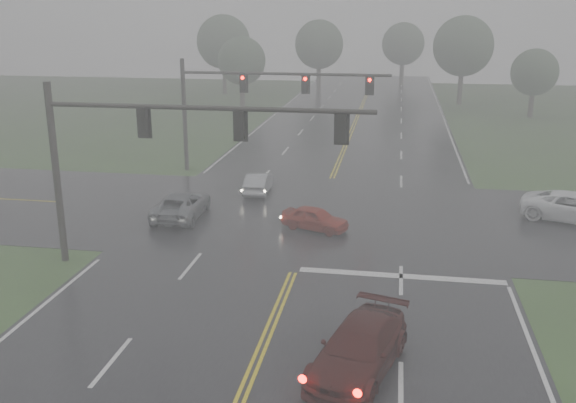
% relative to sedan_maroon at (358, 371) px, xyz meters
% --- Properties ---
extents(main_road, '(18.00, 160.00, 0.02)m').
position_rel_sedan_maroon_xyz_m(main_road, '(-3.20, 13.18, 0.00)').
color(main_road, black).
rests_on(main_road, ground).
extents(cross_street, '(120.00, 14.00, 0.02)m').
position_rel_sedan_maroon_xyz_m(cross_street, '(-3.20, 15.18, 0.00)').
color(cross_street, black).
rests_on(cross_street, ground).
extents(stop_bar, '(8.50, 0.50, 0.01)m').
position_rel_sedan_maroon_xyz_m(stop_bar, '(1.30, 7.58, 0.00)').
color(stop_bar, silver).
rests_on(stop_bar, ground).
extents(sedan_maroon, '(3.37, 5.47, 1.48)m').
position_rel_sedan_maroon_xyz_m(sedan_maroon, '(0.00, 0.00, 0.00)').
color(sedan_maroon, '#350B09').
rests_on(sedan_maroon, ground).
extents(sedan_red, '(3.69, 2.46, 1.17)m').
position_rel_sedan_maroon_xyz_m(sedan_red, '(-3.00, 12.89, 0.00)').
color(sedan_red, maroon).
rests_on(sedan_red, ground).
extents(sedan_silver, '(1.46, 3.79, 1.23)m').
position_rel_sedan_maroon_xyz_m(sedan_silver, '(-7.24, 19.06, 0.00)').
color(sedan_silver, '#95979C').
rests_on(sedan_silver, ground).
extents(car_grey, '(2.43, 4.99, 1.37)m').
position_rel_sedan_maroon_xyz_m(car_grey, '(-10.27, 13.66, 0.00)').
color(car_grey, slate).
rests_on(car_grey, ground).
extents(pickup_white, '(5.83, 4.09, 1.48)m').
position_rel_sedan_maroon_xyz_m(pickup_white, '(10.21, 16.52, 0.00)').
color(pickup_white, white).
rests_on(pickup_white, ground).
extents(signal_gantry_near, '(13.62, 0.34, 7.86)m').
position_rel_sedan_maroon_xyz_m(signal_gantry_near, '(-9.25, 6.95, 5.50)').
color(signal_gantry_near, black).
rests_on(signal_gantry_near, ground).
extents(signal_gantry_far, '(13.93, 0.38, 7.57)m').
position_rel_sedan_maroon_xyz_m(signal_gantry_far, '(-9.08, 24.02, 5.33)').
color(signal_gantry_far, black).
rests_on(signal_gantry_far, ground).
extents(tree_nw_a, '(5.37, 5.37, 7.89)m').
position_rel_sedan_maroon_xyz_m(tree_nw_a, '(-16.60, 53.83, 5.18)').
color(tree_nw_a, '#30271F').
rests_on(tree_nw_a, ground).
extents(tree_ne_a, '(6.89, 6.89, 10.11)m').
position_rel_sedan_maroon_xyz_m(tree_ne_a, '(7.99, 60.41, 6.65)').
color(tree_ne_a, '#30271F').
rests_on(tree_ne_a, ground).
extents(tree_n_mid, '(6.46, 6.46, 9.50)m').
position_rel_sedan_maroon_xyz_m(tree_n_mid, '(-9.83, 69.59, 6.24)').
color(tree_n_mid, '#30271F').
rests_on(tree_n_mid, ground).
extents(tree_e_near, '(4.74, 4.74, 6.96)m').
position_rel_sedan_maroon_xyz_m(tree_e_near, '(14.42, 51.82, 4.57)').
color(tree_e_near, '#30271F').
rests_on(tree_e_near, ground).
extents(tree_nw_b, '(6.92, 6.92, 10.17)m').
position_rel_sedan_maroon_xyz_m(tree_nw_b, '(-21.79, 65.33, 6.69)').
color(tree_nw_b, '#30271F').
rests_on(tree_nw_b, ground).
extents(tree_n_far, '(6.13, 6.13, 9.00)m').
position_rel_sedan_maroon_xyz_m(tree_n_far, '(1.26, 79.74, 5.91)').
color(tree_n_far, '#30271F').
rests_on(tree_n_far, ground).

